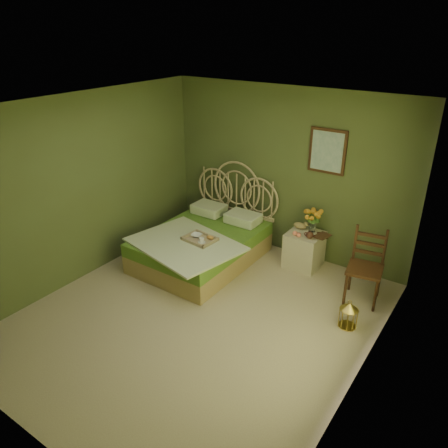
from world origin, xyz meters
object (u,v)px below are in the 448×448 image
Objects in this scene: nightstand at (305,245)px; chair at (368,261)px; birdcage at (348,315)px; bed at (203,242)px.

chair is (1.03, -0.32, 0.20)m from nightstand.
chair is at bearing -17.48° from nightstand.
nightstand is at bearing 135.79° from birdcage.
birdcage is at bearing -95.93° from chair.
bed is 2.48m from birdcage.
bed reaches higher than chair.
bed is 2.18× the size of chair.
bed is at bearing -152.16° from nightstand.
bed is 6.46× the size of birdcage.
chair is at bearing 94.01° from birdcage.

